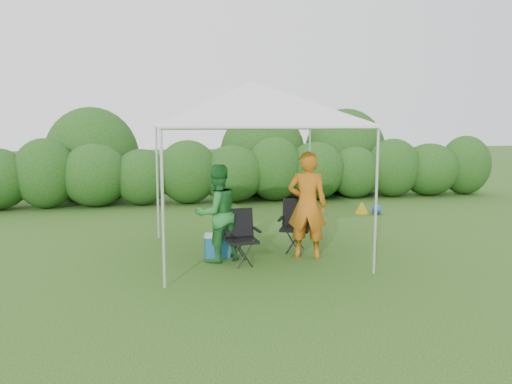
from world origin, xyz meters
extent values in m
plane|color=#355D1D|center=(0.00, 0.00, 0.00)|extent=(70.00, 70.00, 0.00)
ellipsoid|color=#255219|center=(-4.23, 6.00, 0.90)|extent=(1.57, 1.34, 1.80)
cylinder|color=#382616|center=(-4.23, 6.00, 0.15)|extent=(0.12, 0.12, 0.30)
ellipsoid|color=#255219|center=(-3.02, 6.00, 0.82)|extent=(1.72, 1.47, 1.65)
cylinder|color=#382616|center=(-3.02, 6.00, 0.15)|extent=(0.12, 0.12, 0.30)
ellipsoid|color=#255219|center=(-1.81, 6.00, 0.75)|extent=(1.50, 1.28, 1.50)
cylinder|color=#382616|center=(-1.81, 6.00, 0.15)|extent=(0.12, 0.12, 0.30)
ellipsoid|color=#255219|center=(-0.60, 6.00, 0.86)|extent=(1.65, 1.40, 1.73)
cylinder|color=#382616|center=(-0.60, 6.00, 0.15)|extent=(0.12, 0.12, 0.30)
ellipsoid|color=#255219|center=(0.60, 6.00, 0.79)|extent=(1.80, 1.53, 1.57)
cylinder|color=#382616|center=(0.60, 6.00, 0.15)|extent=(0.12, 0.12, 0.30)
ellipsoid|color=#255219|center=(1.81, 6.00, 0.90)|extent=(1.58, 1.34, 1.80)
cylinder|color=#382616|center=(1.81, 6.00, 0.15)|extent=(0.12, 0.12, 0.30)
ellipsoid|color=#255219|center=(3.02, 6.00, 0.82)|extent=(1.72, 1.47, 1.65)
cylinder|color=#382616|center=(3.02, 6.00, 0.15)|extent=(0.12, 0.12, 0.30)
ellipsoid|color=#255219|center=(4.23, 6.00, 0.75)|extent=(1.50, 1.28, 1.50)
cylinder|color=#382616|center=(4.23, 6.00, 0.15)|extent=(0.12, 0.12, 0.30)
ellipsoid|color=#255219|center=(5.43, 6.00, 0.86)|extent=(1.65, 1.40, 1.73)
cylinder|color=#382616|center=(5.43, 6.00, 0.15)|extent=(0.12, 0.12, 0.30)
ellipsoid|color=#255219|center=(6.64, 6.00, 0.79)|extent=(1.80, 1.53, 1.57)
cylinder|color=#382616|center=(6.64, 6.00, 0.15)|extent=(0.12, 0.12, 0.30)
ellipsoid|color=#255219|center=(7.85, 6.00, 0.90)|extent=(1.57, 1.34, 1.80)
cylinder|color=#382616|center=(7.85, 6.00, 0.15)|extent=(0.12, 0.12, 0.30)
cylinder|color=silver|center=(-1.50, -1.00, 1.05)|extent=(0.04, 0.04, 2.10)
cylinder|color=silver|center=(1.50, -1.00, 1.05)|extent=(0.04, 0.04, 2.10)
cylinder|color=silver|center=(-1.50, 2.00, 1.05)|extent=(0.04, 0.04, 2.10)
cylinder|color=silver|center=(1.50, 2.00, 1.05)|extent=(0.04, 0.04, 2.10)
cube|color=white|center=(0.00, 0.50, 2.12)|extent=(3.10, 3.10, 0.03)
pyramid|color=white|center=(0.00, 0.50, 2.48)|extent=(3.10, 3.10, 0.70)
cube|color=black|center=(0.75, 0.47, 0.39)|extent=(0.62, 0.60, 0.05)
cube|color=black|center=(0.83, 0.65, 0.65)|extent=(0.49, 0.32, 0.46)
cube|color=black|center=(0.52, 0.57, 0.55)|extent=(0.21, 0.39, 0.03)
cube|color=black|center=(0.97, 0.36, 0.55)|extent=(0.21, 0.39, 0.03)
cylinder|color=black|center=(0.48, 0.36, 0.19)|extent=(0.02, 0.02, 0.39)
cylinder|color=black|center=(0.85, 0.20, 0.19)|extent=(0.02, 0.02, 0.39)
cylinder|color=black|center=(0.64, 0.74, 0.19)|extent=(0.02, 0.02, 0.39)
cylinder|color=black|center=(1.02, 0.57, 0.19)|extent=(0.02, 0.02, 0.39)
cube|color=black|center=(-0.29, -0.13, 0.37)|extent=(0.49, 0.46, 0.04)
cube|color=black|center=(-0.31, 0.06, 0.62)|extent=(0.47, 0.16, 0.44)
cube|color=black|center=(-0.53, -0.15, 0.53)|extent=(0.07, 0.39, 0.03)
cube|color=black|center=(-0.05, -0.12, 0.53)|extent=(0.07, 0.39, 0.03)
cylinder|color=black|center=(-0.48, -0.34, 0.19)|extent=(0.02, 0.02, 0.37)
cylinder|color=black|center=(-0.08, -0.32, 0.19)|extent=(0.02, 0.02, 0.37)
cylinder|color=black|center=(-0.50, 0.05, 0.19)|extent=(0.02, 0.02, 0.37)
cylinder|color=black|center=(-0.11, 0.08, 0.19)|extent=(0.02, 0.02, 0.37)
imported|color=#C76516|center=(0.81, 0.03, 0.87)|extent=(0.75, 0.63, 1.73)
imported|color=#287A32|center=(-0.64, 0.15, 0.77)|extent=(0.91, 0.83, 1.53)
cube|color=#206296|center=(-0.59, 0.43, 0.17)|extent=(0.46, 0.37, 0.33)
cube|color=silver|center=(-0.59, 0.43, 0.35)|extent=(0.48, 0.39, 0.03)
cylinder|color=#592D0C|center=(-0.53, 0.39, 0.48)|extent=(0.06, 0.06, 0.23)
cone|color=gold|center=(3.38, 3.58, 0.15)|extent=(0.35, 0.35, 0.29)
sphere|color=blue|center=(3.67, 3.39, 0.12)|extent=(0.23, 0.23, 0.23)
camera|label=1|loc=(-1.69, -7.50, 2.17)|focal=35.00mm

